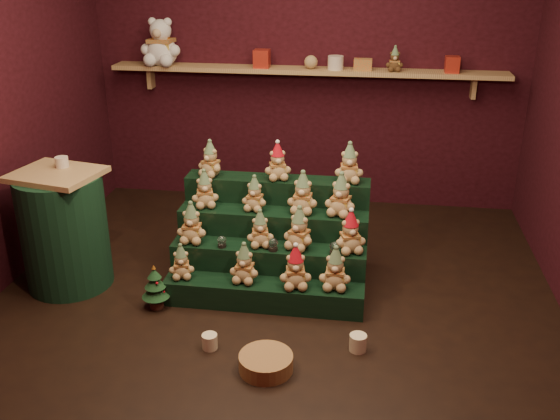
% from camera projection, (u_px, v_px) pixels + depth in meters
% --- Properties ---
extents(ground, '(4.00, 4.00, 0.00)m').
position_uv_depth(ground, '(274.00, 301.00, 4.45)').
color(ground, black).
rests_on(ground, ground).
extents(back_wall, '(4.00, 0.10, 2.80)m').
position_uv_depth(back_wall, '(308.00, 56.00, 5.78)').
color(back_wall, black).
rests_on(back_wall, ground).
extents(front_wall, '(4.00, 0.10, 2.80)m').
position_uv_depth(front_wall, '(175.00, 255.00, 2.04)').
color(front_wall, black).
rests_on(front_wall, ground).
extents(back_shelf, '(3.60, 0.26, 0.24)m').
position_uv_depth(back_shelf, '(306.00, 71.00, 5.66)').
color(back_shelf, tan).
rests_on(back_shelf, ground).
extents(riser_tier_front, '(1.40, 0.22, 0.18)m').
position_uv_depth(riser_tier_front, '(263.00, 295.00, 4.36)').
color(riser_tier_front, black).
rests_on(riser_tier_front, ground).
extents(riser_tier_midfront, '(1.40, 0.22, 0.36)m').
position_uv_depth(riser_tier_midfront, '(268.00, 269.00, 4.52)').
color(riser_tier_midfront, black).
rests_on(riser_tier_midfront, ground).
extents(riser_tier_midback, '(1.40, 0.22, 0.54)m').
position_uv_depth(riser_tier_midback, '(273.00, 244.00, 4.69)').
color(riser_tier_midback, black).
rests_on(riser_tier_midback, ground).
extents(riser_tier_back, '(1.40, 0.22, 0.72)m').
position_uv_depth(riser_tier_back, '(278.00, 222.00, 4.85)').
color(riser_tier_back, black).
rests_on(riser_tier_back, ground).
extents(teddy_0, '(0.21, 0.20, 0.25)m').
position_uv_depth(teddy_0, '(181.00, 261.00, 4.36)').
color(teddy_0, tan).
rests_on(teddy_0, riser_tier_front).
extents(teddy_1, '(0.22, 0.20, 0.28)m').
position_uv_depth(teddy_1, '(244.00, 263.00, 4.30)').
color(teddy_1, tan).
rests_on(teddy_1, riser_tier_front).
extents(teddy_2, '(0.25, 0.23, 0.30)m').
position_uv_depth(teddy_2, '(295.00, 267.00, 4.22)').
color(teddy_2, tan).
rests_on(teddy_2, riser_tier_front).
extents(teddy_3, '(0.22, 0.20, 0.30)m').
position_uv_depth(teddy_3, '(335.00, 268.00, 4.21)').
color(teddy_3, tan).
rests_on(teddy_3, riser_tier_front).
extents(teddy_4, '(0.22, 0.20, 0.30)m').
position_uv_depth(teddy_4, '(192.00, 223.00, 4.47)').
color(teddy_4, tan).
rests_on(teddy_4, riser_tier_midfront).
extents(teddy_5, '(0.22, 0.21, 0.27)m').
position_uv_depth(teddy_5, '(260.00, 229.00, 4.41)').
color(teddy_5, tan).
rests_on(teddy_5, riser_tier_midfront).
extents(teddy_6, '(0.28, 0.27, 0.31)m').
position_uv_depth(teddy_6, '(299.00, 228.00, 4.37)').
color(teddy_6, tan).
rests_on(teddy_6, riser_tier_midfront).
extents(teddy_7, '(0.27, 0.25, 0.30)m').
position_uv_depth(teddy_7, '(350.00, 232.00, 4.32)').
color(teddy_7, tan).
rests_on(teddy_7, riser_tier_midfront).
extents(teddy_8, '(0.25, 0.23, 0.28)m').
position_uv_depth(teddy_8, '(205.00, 189.00, 4.61)').
color(teddy_8, tan).
rests_on(teddy_8, riser_tier_midback).
extents(teddy_9, '(0.21, 0.19, 0.26)m').
position_uv_depth(teddy_9, '(255.00, 193.00, 4.56)').
color(teddy_9, tan).
rests_on(teddy_9, riser_tier_midback).
extents(teddy_10, '(0.23, 0.21, 0.31)m').
position_uv_depth(teddy_10, '(303.00, 193.00, 4.51)').
color(teddy_10, tan).
rests_on(teddy_10, riser_tier_midback).
extents(teddy_11, '(0.27, 0.25, 0.31)m').
position_uv_depth(teddy_11, '(341.00, 195.00, 4.46)').
color(teddy_11, tan).
rests_on(teddy_11, riser_tier_midback).
extents(teddy_12, '(0.24, 0.23, 0.27)m').
position_uv_depth(teddy_12, '(210.00, 159.00, 4.71)').
color(teddy_12, tan).
rests_on(teddy_12, riser_tier_back).
extents(teddy_13, '(0.24, 0.23, 0.28)m').
position_uv_depth(teddy_13, '(278.00, 161.00, 4.64)').
color(teddy_13, tan).
rests_on(teddy_13, riser_tier_back).
extents(teddy_14, '(0.23, 0.21, 0.30)m').
position_uv_depth(teddy_14, '(349.00, 163.00, 4.58)').
color(teddy_14, tan).
rests_on(teddy_14, riser_tier_back).
extents(snow_globe_a, '(0.06, 0.06, 0.08)m').
position_uv_depth(snow_globe_a, '(222.00, 242.00, 4.42)').
color(snow_globe_a, black).
rests_on(snow_globe_a, riser_tier_midfront).
extents(snow_globe_b, '(0.07, 0.07, 0.09)m').
position_uv_depth(snow_globe_b, '(273.00, 244.00, 4.37)').
color(snow_globe_b, black).
rests_on(snow_globe_b, riser_tier_midfront).
extents(snow_globe_c, '(0.07, 0.07, 0.10)m').
position_uv_depth(snow_globe_c, '(335.00, 248.00, 4.31)').
color(snow_globe_c, black).
rests_on(snow_globe_c, riser_tier_midfront).
extents(side_table, '(0.66, 0.62, 0.89)m').
position_uv_depth(side_table, '(64.00, 230.00, 4.52)').
color(side_table, tan).
rests_on(side_table, ground).
extents(table_ornament, '(0.09, 0.09, 0.07)m').
position_uv_depth(table_ornament, '(62.00, 162.00, 4.43)').
color(table_ornament, beige).
rests_on(table_ornament, side_table).
extents(mini_christmas_tree, '(0.20, 0.20, 0.33)m').
position_uv_depth(mini_christmas_tree, '(155.00, 287.00, 4.31)').
color(mini_christmas_tree, '#402117').
rests_on(mini_christmas_tree, ground).
extents(mug_left, '(0.10, 0.10, 0.10)m').
position_uv_depth(mug_left, '(210.00, 341.00, 3.91)').
color(mug_left, beige).
rests_on(mug_left, ground).
extents(mug_right, '(0.11, 0.11, 0.11)m').
position_uv_depth(mug_right, '(358.00, 343.00, 3.89)').
color(mug_right, beige).
rests_on(mug_right, ground).
extents(wicker_basket, '(0.35, 0.35, 0.10)m').
position_uv_depth(wicker_basket, '(266.00, 363.00, 3.71)').
color(wicker_basket, '#A87343').
rests_on(wicker_basket, ground).
extents(white_bear, '(0.40, 0.37, 0.53)m').
position_uv_depth(white_bear, '(161.00, 36.00, 5.70)').
color(white_bear, white).
rests_on(white_bear, back_shelf).
extents(brown_bear, '(0.16, 0.15, 0.21)m').
position_uv_depth(brown_bear, '(395.00, 59.00, 5.47)').
color(brown_bear, '#50341A').
rests_on(brown_bear, back_shelf).
extents(gift_tin_red_a, '(0.14, 0.14, 0.16)m').
position_uv_depth(gift_tin_red_a, '(262.00, 59.00, 5.65)').
color(gift_tin_red_a, '#B32B1B').
rests_on(gift_tin_red_a, back_shelf).
extents(gift_tin_cream, '(0.14, 0.14, 0.12)m').
position_uv_depth(gift_tin_cream, '(336.00, 63.00, 5.57)').
color(gift_tin_cream, beige).
rests_on(gift_tin_cream, back_shelf).
extents(gift_tin_red_b, '(0.12, 0.12, 0.14)m').
position_uv_depth(gift_tin_red_b, '(452.00, 64.00, 5.42)').
color(gift_tin_red_b, '#B32B1B').
rests_on(gift_tin_red_b, back_shelf).
extents(shelf_plush_ball, '(0.12, 0.12, 0.12)m').
position_uv_depth(shelf_plush_ball, '(311.00, 62.00, 5.60)').
color(shelf_plush_ball, tan).
rests_on(shelf_plush_ball, back_shelf).
extents(scarf_gift_box, '(0.16, 0.10, 0.10)m').
position_uv_depth(scarf_gift_box, '(363.00, 65.00, 5.54)').
color(scarf_gift_box, '#D14D1D').
rests_on(scarf_gift_box, back_shelf).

